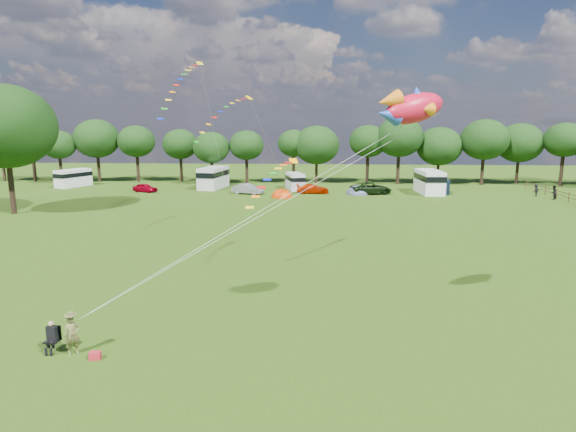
# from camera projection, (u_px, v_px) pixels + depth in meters

# --- Properties ---
(ground_plane) EXTENTS (180.00, 180.00, 0.00)m
(ground_plane) POSITION_uv_depth(u_px,v_px,m) (278.00, 339.00, 21.40)
(ground_plane) COLOR black
(ground_plane) RESTS_ON ground
(tree_line) EXTENTS (102.98, 10.98, 10.27)m
(tree_line) POSITION_uv_depth(u_px,v_px,m) (340.00, 143.00, 73.75)
(tree_line) COLOR black
(tree_line) RESTS_ON ground
(big_tree) EXTENTS (10.00, 10.00, 13.28)m
(big_tree) POSITION_uv_depth(u_px,v_px,m) (5.00, 126.00, 48.80)
(big_tree) COLOR black
(big_tree) RESTS_ON ground
(car_a) EXTENTS (3.84, 2.56, 1.19)m
(car_a) POSITION_uv_depth(u_px,v_px,m) (145.00, 188.00, 65.95)
(car_a) COLOR maroon
(car_a) RESTS_ON ground
(car_b) EXTENTS (4.18, 2.48, 1.38)m
(car_b) POSITION_uv_depth(u_px,v_px,m) (248.00, 189.00, 64.11)
(car_b) COLOR gray
(car_b) RESTS_ON ground
(car_c) EXTENTS (4.28, 1.94, 1.26)m
(car_c) POSITION_uv_depth(u_px,v_px,m) (313.00, 189.00, 64.72)
(car_c) COLOR #BD2100
(car_c) RESTS_ON ground
(car_d) EXTENTS (6.05, 3.87, 1.52)m
(car_d) POSITION_uv_depth(u_px,v_px,m) (371.00, 188.00, 64.13)
(car_d) COLOR black
(car_d) RESTS_ON ground
(campervan_a) EXTENTS (4.14, 5.68, 2.56)m
(campervan_a) POSITION_uv_depth(u_px,v_px,m) (73.00, 177.00, 71.35)
(campervan_a) COLOR white
(campervan_a) RESTS_ON ground
(campervan_b) EXTENTS (3.72, 6.60, 3.05)m
(campervan_b) POSITION_uv_depth(u_px,v_px,m) (213.00, 177.00, 69.58)
(campervan_b) COLOR silver
(campervan_b) RESTS_ON ground
(campervan_c) EXTENTS (3.11, 5.05, 2.30)m
(campervan_c) POSITION_uv_depth(u_px,v_px,m) (295.00, 181.00, 68.59)
(campervan_c) COLOR silver
(campervan_c) RESTS_ON ground
(campervan_d) EXTENTS (3.03, 6.44, 3.09)m
(campervan_d) POSITION_uv_depth(u_px,v_px,m) (429.00, 181.00, 64.75)
(campervan_d) COLOR white
(campervan_d) RESTS_ON ground
(tent_orange) EXTENTS (2.71, 2.97, 2.12)m
(tent_orange) POSITION_uv_depth(u_px,v_px,m) (282.00, 197.00, 61.45)
(tent_orange) COLOR #DE3905
(tent_orange) RESTS_ON ground
(tent_greyblue) EXTENTS (3.17, 3.47, 2.36)m
(tent_greyblue) POSITION_uv_depth(u_px,v_px,m) (358.00, 194.00, 64.12)
(tent_greyblue) COLOR #444C64
(tent_greyblue) RESTS_ON ground
(awning_navy) EXTENTS (3.30, 2.79, 1.91)m
(awning_navy) POSITION_uv_depth(u_px,v_px,m) (436.00, 187.00, 64.49)
(awning_navy) COLOR #121F35
(awning_navy) RESTS_ON ground
(kite_flyer) EXTENTS (0.74, 0.69, 1.70)m
(kite_flyer) POSITION_uv_depth(u_px,v_px,m) (72.00, 335.00, 19.79)
(kite_flyer) COLOR brown
(kite_flyer) RESTS_ON ground
(camp_chair) EXTENTS (0.59, 0.59, 1.37)m
(camp_chair) POSITION_uv_depth(u_px,v_px,m) (53.00, 333.00, 20.07)
(camp_chair) COLOR #99999E
(camp_chair) RESTS_ON ground
(kite_bag) EXTENTS (0.48, 0.36, 0.31)m
(kite_bag) POSITION_uv_depth(u_px,v_px,m) (95.00, 356.00, 19.51)
(kite_bag) COLOR red
(kite_bag) RESTS_ON ground
(fish_kite) EXTENTS (3.58, 2.52, 1.91)m
(fish_kite) POSITION_uv_depth(u_px,v_px,m) (410.00, 108.00, 20.53)
(fish_kite) COLOR red
(fish_kite) RESTS_ON ground
(streamer_kite_a) EXTENTS (3.40, 5.57, 5.78)m
(streamer_kite_a) POSITION_uv_depth(u_px,v_px,m) (183.00, 80.00, 46.58)
(streamer_kite_a) COLOR gold
(streamer_kite_a) RESTS_ON ground
(streamer_kite_b) EXTENTS (4.19, 4.70, 3.79)m
(streamer_kite_b) POSITION_uv_depth(u_px,v_px,m) (228.00, 111.00, 39.19)
(streamer_kite_b) COLOR #FBBA00
(streamer_kite_b) RESTS_ON ground
(streamer_kite_c) EXTENTS (3.14, 4.81, 2.79)m
(streamer_kite_c) POSITION_uv_depth(u_px,v_px,m) (277.00, 174.00, 31.80)
(streamer_kite_c) COLOR #FFA204
(streamer_kite_c) RESTS_ON ground
(walker_a) EXTENTS (0.98, 0.97, 1.75)m
(walker_a) POSITION_uv_depth(u_px,v_px,m) (553.00, 193.00, 59.55)
(walker_a) COLOR black
(walker_a) RESTS_ON ground
(walker_b) EXTENTS (1.09, 0.95, 1.56)m
(walker_b) POSITION_uv_depth(u_px,v_px,m) (536.00, 190.00, 62.29)
(walker_b) COLOR black
(walker_b) RESTS_ON ground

